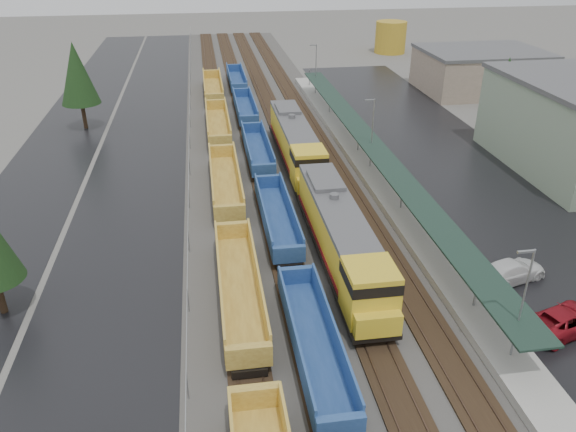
% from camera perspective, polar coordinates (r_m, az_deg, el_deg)
% --- Properties ---
extents(ballast_strip, '(20.00, 160.00, 0.08)m').
position_cam_1_polar(ballast_strip, '(68.17, -1.83, 7.24)').
color(ballast_strip, '#302D2B').
rests_on(ballast_strip, ground).
extents(trackbed, '(14.60, 160.00, 0.22)m').
position_cam_1_polar(trackbed, '(68.13, -1.83, 7.34)').
color(trackbed, black).
rests_on(trackbed, ground).
extents(west_parking_lot, '(10.00, 160.00, 0.02)m').
position_cam_1_polar(west_parking_lot, '(68.17, -14.52, 6.34)').
color(west_parking_lot, black).
rests_on(west_parking_lot, ground).
extents(west_road, '(9.00, 160.00, 0.02)m').
position_cam_1_polar(west_road, '(69.98, -22.70, 5.61)').
color(west_road, black).
rests_on(west_road, ground).
extents(east_commuter_lot, '(16.00, 100.00, 0.02)m').
position_cam_1_polar(east_commuter_lot, '(64.22, 16.46, 4.78)').
color(east_commuter_lot, black).
rests_on(east_commuter_lot, ground).
extents(station_platform, '(3.00, 80.00, 8.00)m').
position_cam_1_polar(station_platform, '(60.64, 8.32, 5.06)').
color(station_platform, '#9E9B93').
rests_on(station_platform, ground).
extents(chainlink_fence, '(0.08, 160.04, 2.02)m').
position_cam_1_polar(chainlink_fence, '(65.78, -9.99, 7.54)').
color(chainlink_fence, gray).
rests_on(chainlink_fence, ground).
extents(tree_west_far, '(4.84, 4.84, 11.00)m').
position_cam_1_polar(tree_west_far, '(76.95, -20.66, 13.40)').
color(tree_west_far, '#332316').
rests_on(tree_west_far, ground).
extents(tree_east, '(4.40, 4.40, 10.00)m').
position_cam_1_polar(tree_east, '(73.10, 21.18, 12.12)').
color(tree_east, '#332316').
rests_on(tree_east, ground).
extents(locomotive_lead, '(3.21, 21.14, 4.79)m').
position_cam_1_polar(locomotive_lead, '(42.41, 5.46, -2.29)').
color(locomotive_lead, black).
rests_on(locomotive_lead, ground).
extents(locomotive_trail, '(3.21, 21.14, 4.79)m').
position_cam_1_polar(locomotive_trail, '(61.14, 0.81, 7.34)').
color(locomotive_trail, black).
rests_on(locomotive_trail, ground).
extents(well_string_yellow, '(2.76, 107.05, 2.45)m').
position_cam_1_polar(well_string_yellow, '(47.04, -5.79, -0.98)').
color(well_string_yellow, '#AA7F2F').
rests_on(well_string_yellow, ground).
extents(well_string_blue, '(2.54, 113.91, 2.25)m').
position_cam_1_polar(well_string_blue, '(48.31, -1.13, -0.13)').
color(well_string_blue, navy).
rests_on(well_string_blue, ground).
extents(storage_tank, '(6.30, 6.30, 6.30)m').
position_cam_1_polar(storage_tank, '(123.55, 10.38, 17.44)').
color(storage_tank, '#B79124').
rests_on(storage_tank, ground).
extents(parked_car_east_b, '(4.28, 6.35, 1.62)m').
position_cam_1_polar(parked_car_east_b, '(40.88, 26.28, -9.50)').
color(parked_car_east_b, maroon).
rests_on(parked_car_east_b, ground).
extents(parked_car_east_c, '(3.76, 5.98, 1.61)m').
position_cam_1_polar(parked_car_east_c, '(44.74, 21.76, -5.20)').
color(parked_car_east_c, white).
rests_on(parked_car_east_c, ground).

